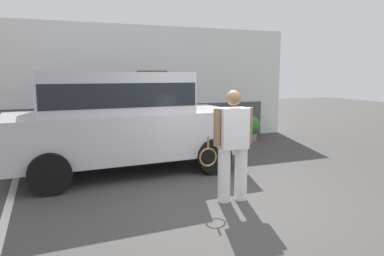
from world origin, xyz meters
The scene contains 6 objects.
ground_plane centered at (0.00, 0.00, 0.00)m, with size 40.00×40.00×0.00m, color #423F3D.
parking_stripe_0 centered at (-3.22, 1.50, 0.00)m, with size 0.12×4.40×0.01m, color silver.
house_frontage centered at (0.00, 5.81, 1.60)m, with size 9.65×0.40×3.41m.
parked_suv centered at (-1.21, 2.57, 1.15)m, with size 4.68×2.33×2.05m.
tennis_player_man centered at (0.09, 0.17, 0.91)m, with size 0.91×0.30×1.77m.
potted_plant_by_porch centered at (3.15, 4.69, 0.42)m, with size 0.57×0.57×0.75m.
Camera 1 is at (-2.59, -4.80, 2.02)m, focal length 34.00 mm.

